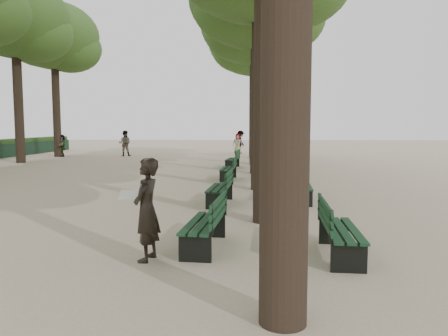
{
  "coord_description": "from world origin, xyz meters",
  "views": [
    {
      "loc": [
        1.11,
        -6.57,
        2.12
      ],
      "look_at": [
        0.6,
        3.0,
        1.2
      ],
      "focal_mm": 35.0,
      "sensor_mm": 36.0,
      "label": 1
    }
  ],
  "objects": [
    {
      "name": "ground",
      "position": [
        0.0,
        0.0,
        0.0
      ],
      "size": [
        120.0,
        120.0,
        0.0
      ],
      "primitive_type": "plane",
      "color": "#BFAC90",
      "rests_on": "ground"
    },
    {
      "name": "tree_central_4",
      "position": [
        1.5,
        18.0,
        7.65
      ],
      "size": [
        6.0,
        6.0,
        9.95
      ],
      "color": "#33261C",
      "rests_on": "ground"
    },
    {
      "name": "tree_central_5",
      "position": [
        1.5,
        23.0,
        7.65
      ],
      "size": [
        6.0,
        6.0,
        9.95
      ],
      "color": "#33261C",
      "rests_on": "ground"
    },
    {
      "name": "tree_far_4",
      "position": [
        -12.0,
        18.0,
        8.14
      ],
      "size": [
        6.0,
        6.0,
        10.45
      ],
      "color": "#33261C",
      "rests_on": "ground"
    },
    {
      "name": "tree_far_5",
      "position": [
        -12.0,
        23.0,
        8.14
      ],
      "size": [
        6.0,
        6.0,
        10.45
      ],
      "color": "#33261C",
      "rests_on": "ground"
    },
    {
      "name": "bench_left_0",
      "position": [
        0.37,
        0.83,
        0.27
      ],
      "size": [
        0.72,
        1.84,
        0.92
      ],
      "color": "black",
      "rests_on": "ground"
    },
    {
      "name": "bench_left_1",
      "position": [
        0.37,
        5.17,
        0.27
      ],
      "size": [
        0.7,
        1.84,
        0.92
      ],
      "color": "black",
      "rests_on": "ground"
    },
    {
      "name": "bench_left_2",
      "position": [
        0.37,
        10.54,
        0.27
      ],
      "size": [
        0.66,
        1.83,
        0.92
      ],
      "color": "black",
      "rests_on": "ground"
    },
    {
      "name": "bench_left_3",
      "position": [
        0.37,
        15.46,
        0.27
      ],
      "size": [
        0.75,
        1.85,
        0.92
      ],
      "color": "black",
      "rests_on": "ground"
    },
    {
      "name": "bench_right_0",
      "position": [
        2.63,
        0.45,
        0.27
      ],
      "size": [
        0.67,
        1.83,
        0.92
      ],
      "color": "black",
      "rests_on": "ground"
    },
    {
      "name": "bench_right_1",
      "position": [
        2.63,
        5.66,
        0.27
      ],
      "size": [
        0.69,
        1.83,
        0.92
      ],
      "color": "black",
      "rests_on": "ground"
    },
    {
      "name": "bench_right_2",
      "position": [
        2.63,
        10.52,
        0.27
      ],
      "size": [
        0.58,
        1.8,
        0.92
      ],
      "color": "black",
      "rests_on": "ground"
    },
    {
      "name": "bench_right_3",
      "position": [
        2.63,
        15.74,
        0.27
      ],
      "size": [
        0.7,
        1.84,
        0.92
      ],
      "color": "black",
      "rests_on": "ground"
    },
    {
      "name": "man_with_map",
      "position": [
        -0.46,
        0.11,
        0.82
      ],
      "size": [
        0.65,
        0.7,
        1.63
      ],
      "color": "black",
      "rests_on": "ground"
    },
    {
      "name": "pedestrian_e",
      "position": [
        -11.75,
        23.11,
        0.77
      ],
      "size": [
        0.9,
        1.42,
        1.54
      ],
      "primitive_type": "imported",
      "rotation": [
        0.0,
        0.0,
        5.16
      ],
      "color": "#262628",
      "rests_on": "ground"
    },
    {
      "name": "pedestrian_c",
      "position": [
        5.04,
        23.25,
        0.9
      ],
      "size": [
        0.37,
        1.05,
        1.79
      ],
      "primitive_type": "imported",
      "rotation": [
        0.0,
        0.0,
        4.73
      ],
      "color": "#262628",
      "rests_on": "ground"
    },
    {
      "name": "pedestrian_d",
      "position": [
        0.39,
        26.39,
        0.78
      ],
      "size": [
        0.79,
        0.41,
        1.55
      ],
      "primitive_type": "imported",
      "rotation": [
        0.0,
        0.0,
        0.13
      ],
      "color": "#262628",
      "rests_on": "ground"
    },
    {
      "name": "pedestrian_a",
      "position": [
        -7.5,
        23.75,
        0.9
      ],
      "size": [
        0.89,
        0.4,
        1.8
      ],
      "primitive_type": "imported",
      "rotation": [
        0.0,
        0.0,
        3.19
      ],
      "color": "#262628",
      "rests_on": "ground"
    },
    {
      "name": "pedestrian_b",
      "position": [
        0.6,
        27.39,
        0.88
      ],
      "size": [
        0.73,
        1.19,
        1.76
      ],
      "primitive_type": "imported",
      "rotation": [
        0.0,
        0.0,
        1.93
      ],
      "color": "#262628",
      "rests_on": "ground"
    }
  ]
}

